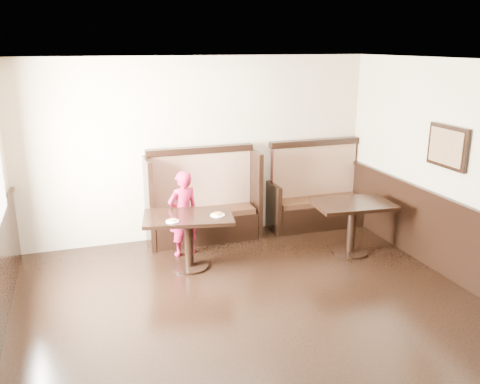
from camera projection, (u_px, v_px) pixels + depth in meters
name	position (u px, v px, depth m)	size (l,w,h in m)	color
ground	(286.00, 354.00, 5.05)	(7.00, 7.00, 0.00)	black
room_shell	(249.00, 285.00, 5.03)	(7.00, 7.00, 7.00)	#C7B390
booth_main	(203.00, 207.00, 7.91)	(1.75, 0.72, 1.45)	black
booth_neighbor	(316.00, 198.00, 8.51)	(1.65, 0.72, 1.45)	black
table_main	(188.00, 228.00, 6.84)	(1.31, 0.95, 0.76)	black
table_neighbor	(352.00, 215.00, 7.33)	(1.17, 0.82, 0.78)	black
child	(183.00, 214.00, 7.27)	(0.46, 0.30, 1.26)	#A31134
pizza_plate_left	(172.00, 221.00, 6.55)	(0.17, 0.17, 0.03)	white
pizza_plate_right	(218.00, 214.00, 6.79)	(0.20, 0.20, 0.04)	white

